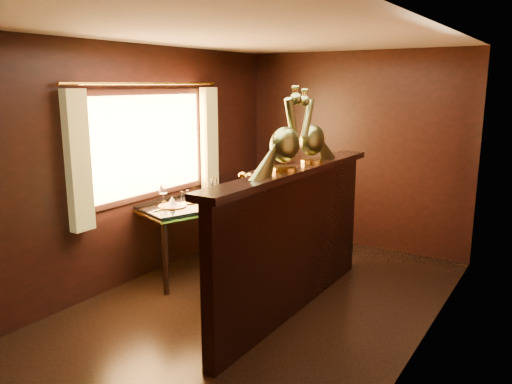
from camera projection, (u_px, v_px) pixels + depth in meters
ground at (247, 313)px, 4.64m from camera, size 5.00×5.00×0.00m
room_shell at (240, 143)px, 4.37m from camera, size 3.04×5.04×2.52m
partition at (294, 237)px, 4.57m from camera, size 0.26×2.70×1.36m
dining_table at (200, 207)px, 5.56m from camera, size 1.26×1.59×1.02m
chair_left at (249, 237)px, 4.63m from camera, size 0.57×0.59×1.34m
chair_right at (247, 235)px, 4.68m from camera, size 0.49×0.54×1.34m
peacock_left at (285, 129)px, 4.18m from camera, size 0.23×0.61×0.72m
peacock_right at (312, 126)px, 4.61m from camera, size 0.22×0.58×0.69m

